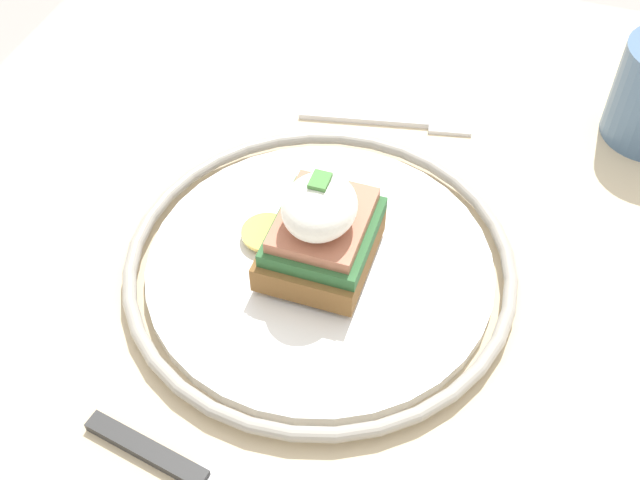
{
  "coord_description": "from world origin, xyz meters",
  "views": [
    {
      "loc": [
        0.32,
        0.12,
        1.19
      ],
      "look_at": [
        -0.02,
        0.01,
        0.78
      ],
      "focal_mm": 45.0,
      "sensor_mm": 36.0,
      "label": 1
    }
  ],
  "objects": [
    {
      "name": "plate",
      "position": [
        -0.02,
        0.01,
        0.75
      ],
      "size": [
        0.28,
        0.28,
        0.02
      ],
      "color": "white",
      "rests_on": "dining_table"
    },
    {
      "name": "sandwich",
      "position": [
        -0.02,
        0.01,
        0.79
      ],
      "size": [
        0.08,
        0.1,
        0.08
      ],
      "color": "brown",
      "rests_on": "plate"
    },
    {
      "name": "dining_table",
      "position": [
        0.0,
        0.0,
        0.61
      ],
      "size": [
        0.89,
        0.71,
        0.75
      ],
      "color": "#C6B28E",
      "rests_on": "ground_plane"
    },
    {
      "name": "fork",
      "position": [
        -0.2,
        0.02,
        0.75
      ],
      "size": [
        0.05,
        0.15,
        0.0
      ],
      "color": "silver",
      "rests_on": "dining_table"
    }
  ]
}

